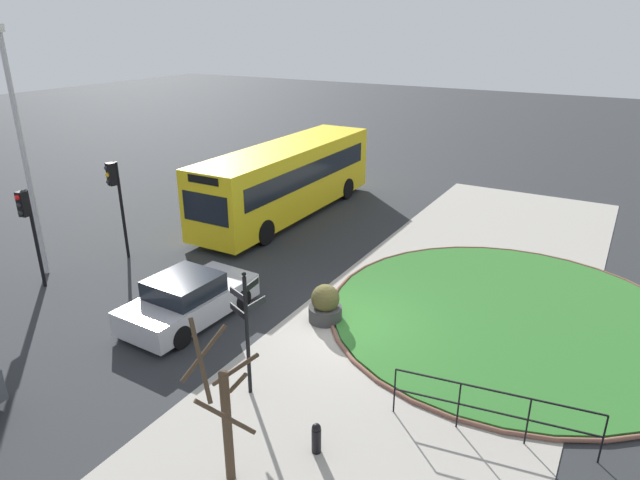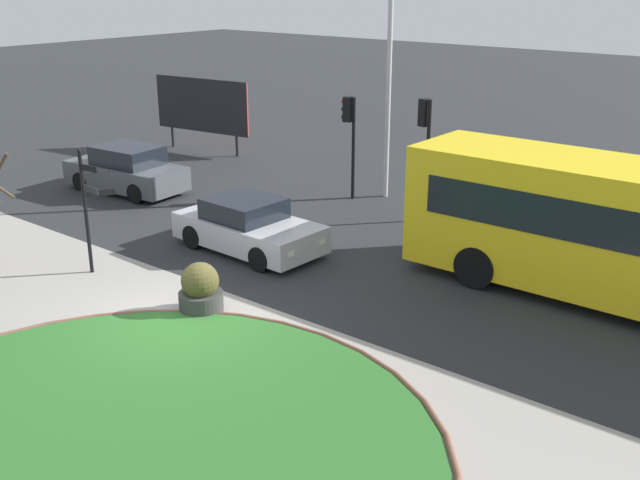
% 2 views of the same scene
% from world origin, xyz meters
% --- Properties ---
extents(ground, '(120.00, 120.00, 0.00)m').
position_xyz_m(ground, '(0.00, 0.00, 0.00)').
color(ground, '#282B2D').
extents(sidewalk_paving, '(32.00, 7.73, 0.02)m').
position_xyz_m(sidewalk_paving, '(0.00, -2.13, 0.01)').
color(sidewalk_paving, '#9E998E').
rests_on(sidewalk_paving, ground).
extents(grass_island, '(10.19, 10.19, 0.10)m').
position_xyz_m(grass_island, '(2.75, -3.84, 0.05)').
color(grass_island, '#2D6B28').
rests_on(grass_island, ground).
extents(grass_kerb_ring, '(10.50, 10.50, 0.11)m').
position_xyz_m(grass_kerb_ring, '(2.75, -3.84, 0.06)').
color(grass_kerb_ring, brown).
rests_on(grass_kerb_ring, ground).
extents(signpost_directional, '(0.70, 0.75, 3.09)m').
position_xyz_m(signpost_directional, '(-3.77, 0.61, 1.80)').
color(signpost_directional, black).
rests_on(signpost_directional, ground).
extents(car_near_lane, '(4.33, 2.13, 1.55)m').
position_xyz_m(car_near_lane, '(-9.03, 5.67, 0.72)').
color(car_near_lane, '#474C51').
rests_on(car_near_lane, ground).
extents(car_trailing, '(4.12, 2.05, 1.40)m').
position_xyz_m(car_trailing, '(-1.96, 4.10, 0.64)').
color(car_trailing, '#B7B7BC').
rests_on(car_trailing, ground).
extents(traffic_light_near, '(0.49, 0.31, 3.26)m').
position_xyz_m(traffic_light_near, '(-2.83, 9.67, 2.40)').
color(traffic_light_near, black).
rests_on(traffic_light_near, ground).
extents(traffic_light_far, '(0.48, 0.31, 3.56)m').
position_xyz_m(traffic_light_far, '(0.21, 9.21, 2.61)').
color(traffic_light_far, black).
rests_on(traffic_light_far, ground).
extents(lamppost_tall, '(0.32, 0.32, 7.97)m').
position_xyz_m(lamppost_tall, '(-1.99, 10.56, 4.28)').
color(lamppost_tall, '#B7B7BC').
rests_on(lamppost_tall, ground).
extents(billboard_left, '(4.58, 0.69, 2.95)m').
position_xyz_m(billboard_left, '(-11.45, 11.38, 1.85)').
color(billboard_left, black).
rests_on(billboard_left, ground).
extents(planter_near_signpost, '(0.96, 0.96, 1.13)m').
position_xyz_m(planter_near_signpost, '(-0.09, 0.68, 0.51)').
color(planter_near_signpost, '#383838').
rests_on(planter_near_signpost, ground).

